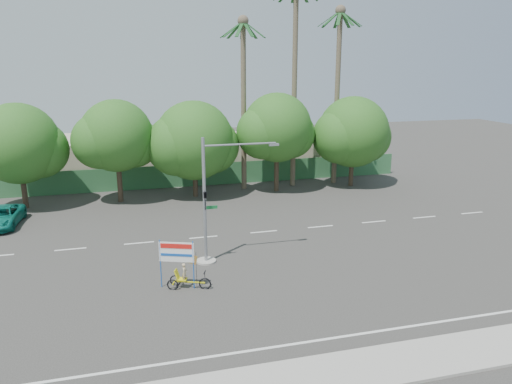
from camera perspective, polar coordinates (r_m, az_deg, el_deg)
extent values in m
plane|color=#33302D|center=(25.23, 1.54, -10.80)|extent=(120.00, 120.00, 0.00)
cube|color=gray|center=(19.10, 8.41, -19.97)|extent=(50.00, 2.40, 0.12)
cube|color=#336B3D|center=(44.88, -6.33, 1.98)|extent=(38.00, 0.08, 2.00)
cube|color=#BEAF97|center=(48.72, -18.93, 3.48)|extent=(12.00, 8.00, 4.00)
cube|color=#BEAF97|center=(50.78, 1.81, 4.48)|extent=(14.00, 8.00, 3.60)
cylinder|color=#473828|center=(41.48, -25.03, 0.67)|extent=(0.40, 0.40, 3.52)
sphere|color=#215017|center=(40.90, -25.51, 5.02)|extent=(6.00, 6.00, 6.00)
sphere|color=#215017|center=(41.05, -23.50, 4.47)|extent=(4.32, 4.32, 4.32)
cylinder|color=#473828|center=(40.79, -15.34, 1.49)|extent=(0.40, 0.40, 3.74)
sphere|color=#215017|center=(40.18, -15.67, 6.21)|extent=(5.60, 5.60, 5.60)
sphere|color=#215017|center=(40.57, -13.83, 5.56)|extent=(4.03, 4.03, 4.03)
sphere|color=#215017|center=(40.01, -17.45, 5.55)|extent=(4.26, 4.26, 4.26)
cylinder|color=#473828|center=(41.22, -6.97, 1.73)|extent=(0.40, 0.40, 3.30)
sphere|color=#215017|center=(40.65, -7.10, 5.85)|extent=(6.40, 6.40, 6.40)
sphere|color=#215017|center=(41.25, -5.15, 5.30)|extent=(4.61, 4.61, 4.61)
sphere|color=#215017|center=(40.28, -9.07, 5.27)|extent=(4.86, 4.86, 4.86)
cylinder|color=#473828|center=(42.67, 2.36, 2.67)|extent=(0.40, 0.40, 3.87)
sphere|color=#215017|center=(42.07, 2.42, 7.37)|extent=(5.80, 5.80, 5.80)
sphere|color=#215017|center=(42.85, 3.96, 6.65)|extent=(4.18, 4.18, 4.18)
sphere|color=#215017|center=(41.51, 0.78, 6.79)|extent=(4.41, 4.41, 4.41)
cylinder|color=#473828|center=(45.28, 10.85, 2.84)|extent=(0.40, 0.40, 3.43)
sphere|color=#215017|center=(44.75, 11.05, 6.75)|extent=(6.20, 6.20, 6.20)
sphere|color=#215017|center=(45.72, 12.43, 6.16)|extent=(4.46, 4.46, 4.46)
sphere|color=#215017|center=(43.98, 9.53, 6.27)|extent=(4.71, 4.71, 4.71)
cylinder|color=#70604C|center=(43.84, 4.40, 11.63)|extent=(0.44, 0.44, 17.00)
cylinder|color=#70604C|center=(45.40, 9.22, 10.33)|extent=(0.44, 0.44, 15.00)
sphere|color=#70604C|center=(45.45, 9.64, 19.79)|extent=(0.90, 0.90, 0.90)
cube|color=#1C4C21|center=(45.79, 10.73, 18.88)|extent=(1.91, 0.28, 1.36)
cube|color=#1C4C21|center=(46.24, 10.13, 18.86)|extent=(1.65, 1.44, 1.36)
cube|color=#1C4C21|center=(46.31, 9.29, 18.89)|extent=(0.61, 1.93, 1.36)
cube|color=#1C4C21|center=(45.95, 8.59, 18.95)|extent=(1.20, 1.80, 1.36)
cube|color=#1C4C21|center=(45.34, 8.34, 19.02)|extent=(1.89, 0.92, 1.36)
cube|color=#1C4C21|center=(44.75, 8.69, 19.06)|extent=(1.89, 0.92, 1.36)
cube|color=#1C4C21|center=(44.46, 9.47, 19.06)|extent=(1.20, 1.80, 1.36)
cube|color=#1C4C21|center=(44.62, 10.32, 19.01)|extent=(0.61, 1.93, 1.36)
cube|color=#1C4C21|center=(45.15, 10.81, 18.94)|extent=(1.65, 1.44, 1.36)
cylinder|color=#70604C|center=(42.67, -1.43, 9.56)|extent=(0.44, 0.44, 14.00)
sphere|color=#70604C|center=(42.60, -1.49, 18.98)|extent=(0.90, 0.90, 0.90)
cube|color=#1C4C21|center=(42.79, -0.19, 18.08)|extent=(1.91, 0.28, 1.36)
cube|color=#1C4C21|center=(43.32, -0.71, 18.04)|extent=(1.65, 1.44, 1.36)
cube|color=#1C4C21|center=(43.50, -1.57, 18.02)|extent=(0.61, 1.93, 1.36)
cube|color=#1C4C21|center=(43.24, -2.39, 18.04)|extent=(1.20, 1.80, 1.36)
cube|color=#1C4C21|center=(42.67, -2.80, 18.07)|extent=(1.89, 0.92, 1.36)
cube|color=#1C4C21|center=(42.04, -2.61, 18.13)|extent=(1.89, 0.92, 1.36)
cube|color=#1C4C21|center=(41.66, -1.87, 18.16)|extent=(1.20, 1.80, 1.36)
cube|color=#1C4C21|center=(41.70, -0.93, 18.17)|extent=(0.61, 1.93, 1.36)
cube|color=#1C4C21|center=(42.15, -0.27, 18.13)|extent=(1.65, 1.44, 1.36)
cylinder|color=gray|center=(28.27, -5.72, -7.85)|extent=(1.10, 1.10, 0.10)
cylinder|color=gray|center=(27.13, -5.90, -1.11)|extent=(0.18, 0.18, 7.00)
cylinder|color=gray|center=(26.84, -1.84, 5.47)|extent=(4.00, 0.10, 0.10)
cube|color=gray|center=(27.35, 2.05, 5.43)|extent=(0.55, 0.20, 0.12)
imported|color=black|center=(26.89, -5.83, -1.03)|extent=(0.16, 0.20, 1.00)
cube|color=#14662D|center=(27.28, -5.16, -1.76)|extent=(0.70, 0.04, 0.18)
torus|color=black|center=(25.04, -5.85, -10.39)|extent=(0.60, 0.29, 0.62)
torus|color=black|center=(25.63, -9.19, -9.94)|extent=(0.56, 0.27, 0.58)
torus|color=black|center=(25.18, -9.50, -10.42)|extent=(0.56, 0.27, 0.58)
cube|color=#D3CB12|center=(25.19, -7.61, -10.16)|extent=(1.47, 0.62, 0.05)
cube|color=#D3CB12|center=(25.40, -9.34, -10.14)|extent=(0.25, 0.53, 0.05)
cube|color=#D3CB12|center=(25.22, -8.44, -9.83)|extent=(0.57, 0.53, 0.05)
cube|color=#D3CB12|center=(25.17, -9.02, -9.26)|extent=(0.33, 0.43, 0.50)
cylinder|color=black|center=(24.89, -5.87, -9.62)|extent=(0.04, 0.04, 0.50)
cube|color=black|center=(24.79, -5.88, -9.10)|extent=(0.18, 0.40, 0.04)
imported|color=#CCB284|center=(25.04, -8.16, -9.13)|extent=(0.35, 0.42, 0.99)
cylinder|color=blue|center=(25.18, -10.85, -8.05)|extent=(0.07, 0.07, 2.47)
cylinder|color=blue|center=(24.77, -7.16, -8.29)|extent=(0.07, 0.07, 2.47)
cube|color=white|center=(24.72, -9.08, -6.80)|extent=(1.64, 0.68, 1.01)
cube|color=red|center=(24.58, -9.13, -6.13)|extent=(1.46, 0.58, 0.24)
cube|color=blue|center=(24.74, -9.09, -7.12)|extent=(1.46, 0.58, 0.13)
cylinder|color=black|center=(24.84, -6.83, -8.89)|extent=(0.02, 0.02, 1.92)
cube|color=red|center=(24.68, -7.60, -7.58)|extent=(0.76, 0.31, 0.60)
imported|color=#117767|center=(37.91, -27.05, -2.54)|extent=(2.55, 4.88, 1.31)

